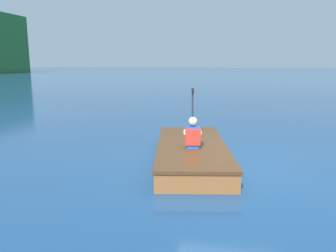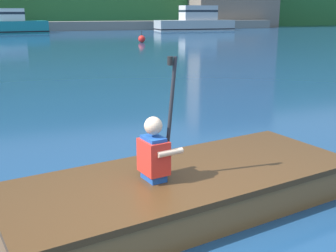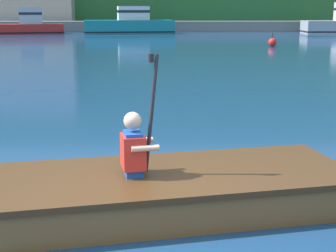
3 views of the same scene
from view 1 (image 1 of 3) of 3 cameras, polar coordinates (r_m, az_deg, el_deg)
ground_plane at (r=6.60m, az=11.22°, el=-7.05°), size 300.00×300.00×0.00m
rowboat_foreground at (r=6.88m, az=4.09°, el=-4.26°), size 3.83×2.06×0.37m
person_paddler at (r=6.39m, az=4.33°, el=-1.40°), size 0.39×0.40×1.15m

